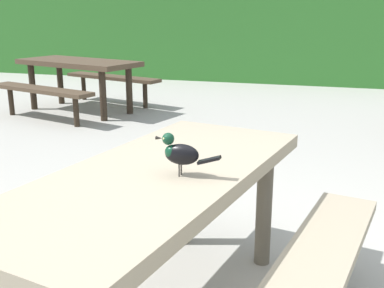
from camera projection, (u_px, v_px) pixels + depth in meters
The scene contains 4 objects.
hedge_wall at pixel (317, 37), 9.91m from camera, with size 28.00×2.24×1.75m, color #2D6B28.
picnic_table_foreground at pixel (157, 209), 2.12m from camera, with size 1.99×2.01×0.74m.
bird_grackle at pixel (179, 152), 1.98m from camera, with size 0.29×0.07×0.18m.
picnic_table_mid_left at pixel (79, 73), 6.69m from camera, with size 2.11×2.09×0.74m.
Camera 1 is at (0.38, -1.73, 1.42)m, focal length 43.79 mm.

